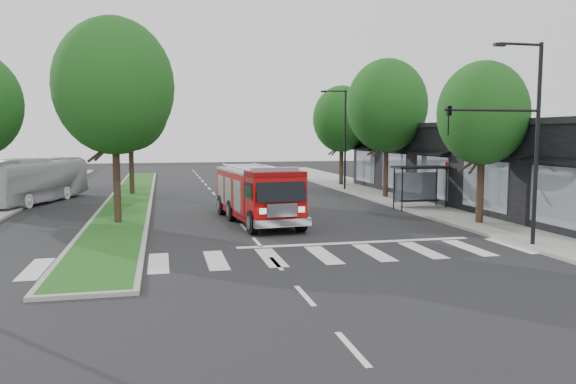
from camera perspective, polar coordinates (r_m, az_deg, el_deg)
ground at (r=23.52m, az=-3.15°, el=-5.14°), size 140.00×140.00×0.00m
sidewalk_right at (r=36.87m, az=13.67°, el=-1.18°), size 5.00×80.00×0.15m
median at (r=41.07m, az=-15.68°, el=-0.53°), size 3.00×50.00×0.15m
storefront_row at (r=38.87m, az=19.72°, el=2.58°), size 8.00×30.00×5.00m
bus_shelter at (r=34.46m, az=13.17°, el=1.63°), size 3.20×1.60×2.61m
tree_right_near at (r=29.14m, az=19.18°, el=7.55°), size 4.40×4.40×8.05m
tree_right_mid at (r=39.88m, az=10.01°, el=8.64°), size 5.60×5.60×9.72m
tree_right_far at (r=49.23m, az=5.48°, el=7.39°), size 5.00×5.00×8.73m
tree_median_near at (r=28.95m, az=-17.27°, el=10.21°), size 5.80×5.80×10.16m
tree_median_far at (r=42.88m, az=-15.78°, el=8.31°), size 5.60×5.60×9.72m
streetlight_right_near at (r=23.49m, az=22.28°, el=5.88°), size 4.08×0.22×8.00m
streetlight_right_far at (r=45.06m, az=5.65°, el=5.81°), size 2.11×0.20×8.00m
fire_engine at (r=28.66m, az=-3.15°, el=-0.26°), size 3.48×8.85×2.99m
city_bus at (r=40.34m, az=-24.37°, el=1.05°), size 5.57×10.84×2.95m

